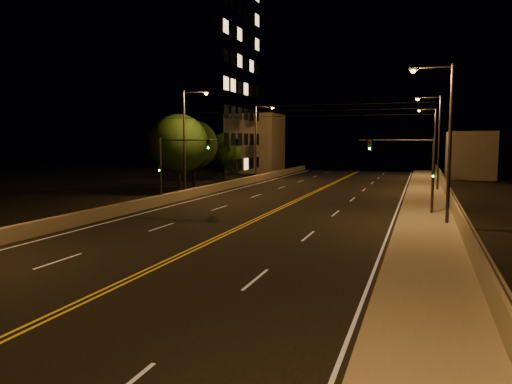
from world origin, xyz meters
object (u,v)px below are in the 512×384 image
(traffic_signal_left, at_px, (172,162))
(tree_1, at_px, (193,145))
(streetlight_3, at_px, (433,138))
(traffic_signal_right, at_px, (417,166))
(tree_0, at_px, (179,144))
(tree_2, at_px, (225,150))
(streetlight_1, at_px, (445,135))
(streetlight_2, at_px, (436,137))
(streetlight_6, at_px, (258,138))
(building_tower, at_px, (163,79))
(streetlight_5, at_px, (187,137))

(traffic_signal_left, relative_size, tree_1, 0.73)
(streetlight_3, height_order, traffic_signal_right, streetlight_3)
(streetlight_3, height_order, tree_0, streetlight_3)
(traffic_signal_right, bearing_deg, tree_0, 159.91)
(streetlight_3, height_order, tree_2, streetlight_3)
(streetlight_1, distance_m, streetlight_2, 21.70)
(streetlight_3, height_order, streetlight_6, same)
(building_tower, relative_size, tree_0, 3.72)
(tree_2, bearing_deg, tree_1, -86.84)
(building_tower, bearing_deg, tree_1, -49.15)
(traffic_signal_right, relative_size, tree_1, 0.73)
(streetlight_1, distance_m, streetlight_6, 36.55)
(building_tower, height_order, tree_1, building_tower)
(streetlight_6, bearing_deg, tree_0, -97.84)
(tree_2, bearing_deg, streetlight_2, -18.90)
(streetlight_1, distance_m, streetlight_3, 41.99)
(streetlight_3, bearing_deg, tree_2, -157.20)
(streetlight_6, height_order, traffic_signal_left, streetlight_6)
(streetlight_2, xyz_separation_m, building_tower, (-36.37, 10.27, 8.35))
(streetlight_3, bearing_deg, tree_1, -139.74)
(traffic_signal_left, bearing_deg, tree_0, 113.85)
(streetlight_6, distance_m, building_tower, 17.25)
(streetlight_1, xyz_separation_m, traffic_signal_right, (-1.61, 4.10, -2.04))
(traffic_signal_right, bearing_deg, streetlight_6, 127.93)
(tree_2, bearing_deg, streetlight_1, -49.20)
(streetlight_1, xyz_separation_m, tree_2, (-26.59, 30.81, -1.65))
(streetlight_1, bearing_deg, traffic_signal_right, 111.44)
(traffic_signal_left, bearing_deg, streetlight_2, 40.99)
(traffic_signal_left, distance_m, tree_1, 16.92)
(traffic_signal_right, bearing_deg, tree_1, 146.94)
(streetlight_6, bearing_deg, streetlight_3, 30.01)
(streetlight_6, bearing_deg, streetlight_1, -54.03)
(streetlight_6, xyz_separation_m, tree_1, (-4.53, -9.61, -0.83))
(streetlight_1, distance_m, tree_0, 26.82)
(streetlight_6, bearing_deg, traffic_signal_left, -87.28)
(streetlight_1, distance_m, streetlight_5, 23.36)
(traffic_signal_left, xyz_separation_m, tree_1, (-5.74, 15.87, 1.22))
(streetlight_6, xyz_separation_m, tree_2, (-5.12, 1.23, -1.65))
(streetlight_6, bearing_deg, tree_2, 166.55)
(streetlight_3, distance_m, streetlight_5, 39.17)
(streetlight_5, xyz_separation_m, streetlight_6, (0.00, 20.37, 0.00))
(traffic_signal_right, height_order, traffic_signal_left, same)
(streetlight_6, bearing_deg, streetlight_2, -20.16)
(streetlight_3, height_order, tree_1, streetlight_3)
(tree_1, height_order, tree_2, tree_1)
(streetlight_1, relative_size, building_tower, 0.33)
(streetlight_1, height_order, streetlight_2, same)
(tree_0, xyz_separation_m, tree_1, (-2.14, 7.73, -0.18))
(streetlight_5, bearing_deg, tree_2, 103.35)
(building_tower, distance_m, tree_2, 14.04)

